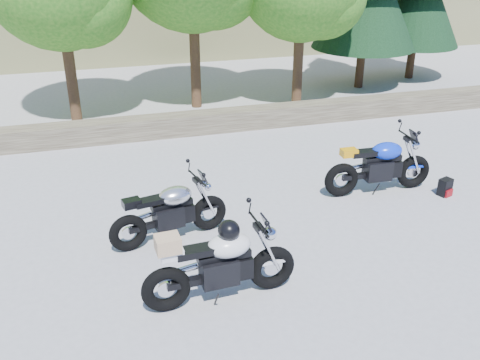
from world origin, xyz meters
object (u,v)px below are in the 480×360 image
blue_bike (380,166)px  white_bike (220,263)px  backpack (445,187)px  silver_bike (170,212)px

blue_bike → white_bike: bearing=-145.9°
blue_bike → backpack: size_ratio=6.55×
white_bike → backpack: (4.87, 1.88, -0.43)m
white_bike → blue_bike: bearing=29.4°
silver_bike → backpack: bearing=-10.5°
white_bike → blue_bike: size_ratio=0.99×
silver_bike → blue_bike: (4.10, 0.64, 0.04)m
silver_bike → white_bike: 1.78m
backpack → white_bike: bearing=-179.1°
blue_bike → backpack: 1.31m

